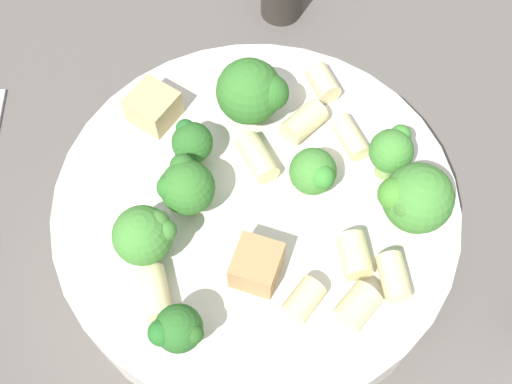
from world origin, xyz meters
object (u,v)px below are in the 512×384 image
at_px(chicken_chunk_0, 256,265).
at_px(broccoli_floret_1, 253,92).
at_px(rigatoni_3, 304,122).
at_px(rigatoni_0, 258,158).
at_px(pasta_bowl, 256,213).
at_px(chicken_chunk_1, 153,107).
at_px(broccoli_floret_4, 191,143).
at_px(broccoli_floret_6, 178,330).
at_px(rigatoni_2, 350,137).
at_px(broccoli_floret_3, 185,186).
at_px(broccoli_floret_2, 144,234).
at_px(rigatoni_5, 323,83).
at_px(rigatoni_7, 155,293).
at_px(broccoli_floret_5, 392,151).
at_px(rigatoni_1, 304,300).
at_px(rigatoni_6, 394,277).
at_px(broccoli_floret_7, 315,173).
at_px(rigatoni_4, 355,255).
at_px(rigatoni_8, 357,307).
at_px(broccoli_floret_0, 416,199).

bearing_deg(chicken_chunk_0, broccoli_floret_1, 151.99).
bearing_deg(rigatoni_3, rigatoni_0, -77.47).
height_order(pasta_bowl, chicken_chunk_1, chicken_chunk_1).
bearing_deg(pasta_bowl, broccoli_floret_4, -155.34).
height_order(broccoli_floret_6, rigatoni_2, broccoli_floret_6).
bearing_deg(broccoli_floret_3, broccoli_floret_6, -28.98).
bearing_deg(chicken_chunk_0, broccoli_floret_2, -131.30).
height_order(rigatoni_5, rigatoni_7, same).
relative_size(broccoli_floret_5, rigatoni_1, 1.71).
xyz_separation_m(rigatoni_2, rigatoni_6, (0.09, -0.03, 0.00)).
bearing_deg(broccoli_floret_4, chicken_chunk_0, -1.79).
xyz_separation_m(broccoli_floret_6, rigatoni_1, (0.01, 0.07, -0.01)).
height_order(broccoli_floret_5, rigatoni_2, broccoli_floret_5).
distance_m(broccoli_floret_1, broccoli_floret_3, 0.07).
bearing_deg(broccoli_floret_4, broccoli_floret_1, 101.35).
height_order(broccoli_floret_7, rigatoni_4, broccoli_floret_7).
relative_size(broccoli_floret_6, rigatoni_3, 1.25).
relative_size(broccoli_floret_1, broccoli_floret_4, 1.48).
relative_size(broccoli_floret_1, rigatoni_8, 2.18).
height_order(rigatoni_2, chicken_chunk_1, chicken_chunk_1).
xyz_separation_m(broccoli_floret_4, chicken_chunk_0, (0.08, -0.00, -0.01)).
relative_size(rigatoni_1, rigatoni_3, 0.79).
bearing_deg(broccoli_floret_6, broccoli_floret_2, 172.51).
height_order(broccoli_floret_5, broccoli_floret_6, broccoli_floret_5).
relative_size(broccoli_floret_2, broccoli_floret_5, 1.10).
relative_size(rigatoni_8, chicken_chunk_0, 0.85).
xyz_separation_m(rigatoni_2, rigatoni_7, (0.03, -0.15, 0.00)).
bearing_deg(chicken_chunk_1, broccoli_floret_4, 9.28).
bearing_deg(rigatoni_6, rigatoni_7, -115.22).
bearing_deg(broccoli_floret_2, rigatoni_6, 53.02).
relative_size(broccoli_floret_3, rigatoni_4, 1.65).
height_order(broccoli_floret_3, rigatoni_2, broccoli_floret_3).
distance_m(broccoli_floret_1, rigatoni_2, 0.07).
bearing_deg(rigatoni_5, rigatoni_2, -9.77).
xyz_separation_m(broccoli_floret_1, rigatoni_6, (0.13, 0.01, -0.02)).
height_order(broccoli_floret_4, chicken_chunk_1, broccoli_floret_4).
bearing_deg(broccoli_floret_6, chicken_chunk_0, 105.24).
bearing_deg(rigatoni_7, broccoli_floret_3, 136.32).
xyz_separation_m(broccoli_floret_2, rigatoni_3, (-0.03, 0.12, -0.02)).
bearing_deg(rigatoni_1, broccoli_floret_0, 100.02).
height_order(rigatoni_2, rigatoni_8, rigatoni_8).
bearing_deg(rigatoni_2, broccoli_floret_0, -0.74).
xyz_separation_m(rigatoni_3, rigatoni_7, (0.06, -0.13, -0.00)).
height_order(broccoli_floret_2, chicken_chunk_0, broccoli_floret_2).
bearing_deg(rigatoni_4, broccoli_floret_2, -122.22).
bearing_deg(broccoli_floret_1, broccoli_floret_4, -78.65).
distance_m(broccoli_floret_0, rigatoni_5, 0.11).
bearing_deg(broccoli_floret_3, rigatoni_0, 96.30).
height_order(rigatoni_1, rigatoni_4, rigatoni_4).
bearing_deg(pasta_bowl, rigatoni_4, 25.27).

